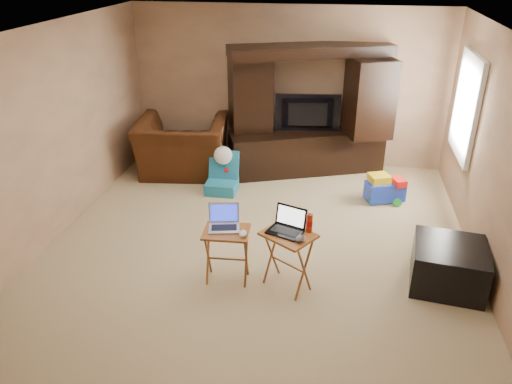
% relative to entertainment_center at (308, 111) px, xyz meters
% --- Properties ---
extents(floor, '(5.50, 5.50, 0.00)m').
position_rel_entertainment_center_xyz_m(floor, '(-0.37, -2.35, -0.99)').
color(floor, beige).
rests_on(floor, ground).
extents(ceiling, '(5.50, 5.50, 0.00)m').
position_rel_entertainment_center_xyz_m(ceiling, '(-0.37, -2.35, 1.51)').
color(ceiling, silver).
rests_on(ceiling, ground).
extents(wall_back, '(5.00, 0.00, 5.00)m').
position_rel_entertainment_center_xyz_m(wall_back, '(-0.37, 0.40, 0.26)').
color(wall_back, tan).
rests_on(wall_back, ground).
extents(wall_front, '(5.00, 0.00, 5.00)m').
position_rel_entertainment_center_xyz_m(wall_front, '(-0.37, -5.10, 0.26)').
color(wall_front, tan).
rests_on(wall_front, ground).
extents(wall_left, '(0.00, 5.50, 5.50)m').
position_rel_entertainment_center_xyz_m(wall_left, '(-2.87, -2.35, 0.26)').
color(wall_left, tan).
rests_on(wall_left, ground).
extents(wall_right, '(0.00, 5.50, 5.50)m').
position_rel_entertainment_center_xyz_m(wall_right, '(2.13, -2.35, 0.26)').
color(wall_right, tan).
rests_on(wall_right, ground).
extents(window_pane, '(0.00, 1.20, 1.20)m').
position_rel_entertainment_center_xyz_m(window_pane, '(2.11, -0.80, 0.41)').
color(window_pane, white).
rests_on(window_pane, ground).
extents(window_frame, '(0.06, 1.14, 1.34)m').
position_rel_entertainment_center_xyz_m(window_frame, '(2.09, -0.80, 0.41)').
color(window_frame, white).
rests_on(window_frame, ground).
extents(entertainment_center, '(2.48, 1.43, 1.98)m').
position_rel_entertainment_center_xyz_m(entertainment_center, '(0.00, 0.00, 0.00)').
color(entertainment_center, black).
rests_on(entertainment_center, floor).
extents(television, '(1.01, 0.25, 0.58)m').
position_rel_entertainment_center_xyz_m(television, '(0.00, -0.04, -0.04)').
color(television, black).
rests_on(television, entertainment_center).
extents(recliner, '(1.48, 1.33, 0.87)m').
position_rel_entertainment_center_xyz_m(recliner, '(-1.91, -0.44, -0.55)').
color(recliner, '#421F0E').
rests_on(recliner, floor).
extents(child_rocker, '(0.44, 0.50, 0.58)m').
position_rel_entertainment_center_xyz_m(child_rocker, '(-1.15, -1.01, -0.70)').
color(child_rocker, teal).
rests_on(child_rocker, floor).
extents(plush_toy, '(0.33, 0.27, 0.36)m').
position_rel_entertainment_center_xyz_m(plush_toy, '(-1.10, -0.81, -0.81)').
color(plush_toy, red).
rests_on(plush_toy, floor).
extents(push_toy, '(0.64, 0.55, 0.40)m').
position_rel_entertainment_center_xyz_m(push_toy, '(1.20, -0.90, -0.79)').
color(push_toy, blue).
rests_on(push_toy, floor).
extents(ottoman, '(0.82, 0.82, 0.47)m').
position_rel_entertainment_center_xyz_m(ottoman, '(1.74, -2.80, -0.76)').
color(ottoman, black).
rests_on(ottoman, floor).
extents(tray_table_left, '(0.49, 0.40, 0.61)m').
position_rel_entertainment_center_xyz_m(tray_table_left, '(-0.58, -3.12, -0.68)').
color(tray_table_left, brown).
rests_on(tray_table_left, floor).
extents(tray_table_right, '(0.63, 0.61, 0.65)m').
position_rel_entertainment_center_xyz_m(tray_table_right, '(0.07, -3.13, -0.67)').
color(tray_table_right, '#9C5725').
rests_on(tray_table_right, floor).
extents(laptop_left, '(0.37, 0.33, 0.24)m').
position_rel_entertainment_center_xyz_m(laptop_left, '(-0.61, -3.09, -0.26)').
color(laptop_left, '#A2A3A6').
rests_on(laptop_left, tray_table_left).
extents(laptop_right, '(0.41, 0.38, 0.24)m').
position_rel_entertainment_center_xyz_m(laptop_right, '(0.03, -3.11, -0.22)').
color(laptop_right, black).
rests_on(laptop_right, tray_table_right).
extents(mouse_left, '(0.09, 0.13, 0.05)m').
position_rel_entertainment_center_xyz_m(mouse_left, '(-0.39, -3.19, -0.35)').
color(mouse_left, white).
rests_on(mouse_left, tray_table_left).
extents(mouse_right, '(0.13, 0.15, 0.05)m').
position_rel_entertainment_center_xyz_m(mouse_right, '(0.20, -3.25, -0.32)').
color(mouse_right, '#3D3C41').
rests_on(mouse_right, tray_table_right).
extents(water_bottle, '(0.06, 0.06, 0.20)m').
position_rel_entertainment_center_xyz_m(water_bottle, '(0.27, -3.05, -0.24)').
color(water_bottle, red).
rests_on(water_bottle, tray_table_right).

